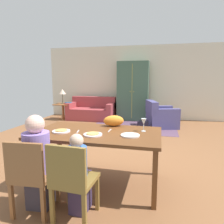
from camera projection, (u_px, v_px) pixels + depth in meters
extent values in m
cube|color=brown|center=(116.00, 144.00, 4.80)|extent=(6.81, 6.49, 0.02)
cube|color=beige|center=(135.00, 83.00, 7.74)|extent=(6.81, 0.10, 2.70)
cube|color=brown|center=(97.00, 133.00, 2.90)|extent=(1.77, 1.01, 0.04)
cube|color=brown|center=(28.00, 166.00, 2.72)|extent=(0.06, 0.06, 0.72)
cube|color=brown|center=(155.00, 180.00, 2.34)|extent=(0.06, 0.06, 0.72)
cube|color=brown|center=(60.00, 145.00, 3.57)|extent=(0.06, 0.06, 0.72)
cube|color=brown|center=(156.00, 153.00, 3.20)|extent=(0.06, 0.06, 0.72)
cylinder|color=silver|center=(61.00, 131.00, 2.89)|extent=(0.25, 0.25, 0.02)
cylinder|color=tan|center=(61.00, 130.00, 2.88)|extent=(0.17, 0.17, 0.01)
cylinder|color=silver|center=(93.00, 135.00, 2.72)|extent=(0.25, 0.25, 0.02)
cylinder|color=#D8A554|center=(93.00, 133.00, 2.72)|extent=(0.17, 0.17, 0.01)
cylinder|color=silver|center=(130.00, 135.00, 2.69)|extent=(0.25, 0.25, 0.02)
cylinder|color=silver|center=(143.00, 131.00, 2.92)|extent=(0.06, 0.06, 0.01)
cylinder|color=silver|center=(144.00, 128.00, 2.91)|extent=(0.01, 0.01, 0.09)
cone|color=silver|center=(144.00, 122.00, 2.90)|extent=(0.07, 0.07, 0.09)
cube|color=silver|center=(78.00, 131.00, 2.90)|extent=(0.05, 0.15, 0.01)
cube|color=silver|center=(110.00, 131.00, 2.95)|extent=(0.02, 0.17, 0.01)
cube|color=brown|center=(35.00, 175.00, 2.30)|extent=(0.45, 0.45, 0.04)
cube|color=brown|center=(24.00, 163.00, 2.08)|extent=(0.42, 0.07, 0.42)
cube|color=brown|center=(58.00, 187.00, 2.49)|extent=(0.04, 0.04, 0.41)
cube|color=brown|center=(30.00, 185.00, 2.54)|extent=(0.04, 0.04, 0.41)
cube|color=brown|center=(43.00, 205.00, 2.14)|extent=(0.04, 0.04, 0.41)
cube|color=brown|center=(12.00, 201.00, 2.19)|extent=(0.04, 0.04, 0.41)
cube|color=#3D3741|center=(42.00, 186.00, 2.47)|extent=(0.28, 0.36, 0.45)
cylinder|color=#8A6FC1|center=(37.00, 152.00, 2.32)|extent=(0.30, 0.30, 0.46)
sphere|color=beige|center=(35.00, 124.00, 2.27)|extent=(0.21, 0.21, 0.21)
cube|color=olive|center=(75.00, 180.00, 2.19)|extent=(0.44, 0.44, 0.04)
cube|color=olive|center=(66.00, 167.00, 1.98)|extent=(0.42, 0.06, 0.42)
cube|color=olive|center=(97.00, 193.00, 2.35)|extent=(0.04, 0.04, 0.41)
cube|color=olive|center=(69.00, 189.00, 2.45)|extent=(0.04, 0.04, 0.41)
cube|color=olive|center=(84.00, 213.00, 2.01)|extent=(0.04, 0.04, 0.41)
cube|color=olive|center=(52.00, 206.00, 2.11)|extent=(0.04, 0.04, 0.41)
cube|color=#3A2D4B|center=(80.00, 192.00, 2.34)|extent=(0.20, 0.25, 0.45)
cylinder|color=#3462BB|center=(77.00, 162.00, 2.22)|extent=(0.22, 0.22, 0.33)
sphere|color=beige|center=(76.00, 141.00, 2.18)|extent=(0.15, 0.15, 0.15)
ellipsoid|color=orange|center=(114.00, 121.00, 3.23)|extent=(0.35, 0.25, 0.17)
cube|color=#563D53|center=(134.00, 127.00, 6.46)|extent=(2.60, 1.80, 0.01)
cube|color=#9D3A3E|center=(91.00, 114.00, 7.58)|extent=(1.69, 0.84, 0.42)
cube|color=#9D3A3E|center=(94.00, 102.00, 7.84)|extent=(1.69, 0.20, 0.40)
cube|color=#9D3A3E|center=(72.00, 105.00, 7.70)|extent=(0.18, 0.84, 0.20)
cube|color=#9D3A3E|center=(111.00, 106.00, 7.35)|extent=(0.18, 0.84, 0.20)
cube|color=#4C4A80|center=(162.00, 120.00, 6.42)|extent=(1.05, 1.05, 0.42)
cube|color=#4C4A80|center=(152.00, 107.00, 6.34)|extent=(0.43, 0.87, 0.40)
cube|color=#4C4A80|center=(166.00, 112.00, 6.04)|extent=(0.86, 0.41, 0.20)
cube|color=#4C4A80|center=(159.00, 109.00, 6.70)|extent=(0.86, 0.41, 0.20)
cube|color=#3D5D49|center=(133.00, 91.00, 7.42)|extent=(1.10, 0.56, 2.10)
cube|color=#ABA241|center=(132.00, 92.00, 7.14)|extent=(0.02, 0.01, 1.89)
sphere|color=#ABA241|center=(130.00, 92.00, 7.15)|extent=(0.04, 0.04, 0.04)
sphere|color=#ABA241|center=(134.00, 92.00, 7.12)|extent=(0.04, 0.04, 0.04)
cube|color=#97592E|center=(63.00, 104.00, 7.56)|extent=(0.56, 0.56, 0.03)
cylinder|color=#97592E|center=(63.00, 112.00, 7.60)|extent=(0.08, 0.08, 0.55)
cylinder|color=#97592E|center=(63.00, 119.00, 7.65)|extent=(0.36, 0.36, 0.03)
cylinder|color=#4F4A37|center=(63.00, 104.00, 7.55)|extent=(0.16, 0.16, 0.02)
cylinder|color=#4F4A37|center=(63.00, 99.00, 7.52)|extent=(0.02, 0.02, 0.34)
cone|color=beige|center=(62.00, 92.00, 7.48)|extent=(0.26, 0.26, 0.18)
cube|color=#A3302A|center=(67.00, 103.00, 7.54)|extent=(0.22, 0.16, 0.03)
cube|color=#255585|center=(69.00, 103.00, 7.54)|extent=(0.22, 0.16, 0.03)
cube|color=black|center=(143.00, 125.00, 6.08)|extent=(0.32, 0.16, 0.26)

